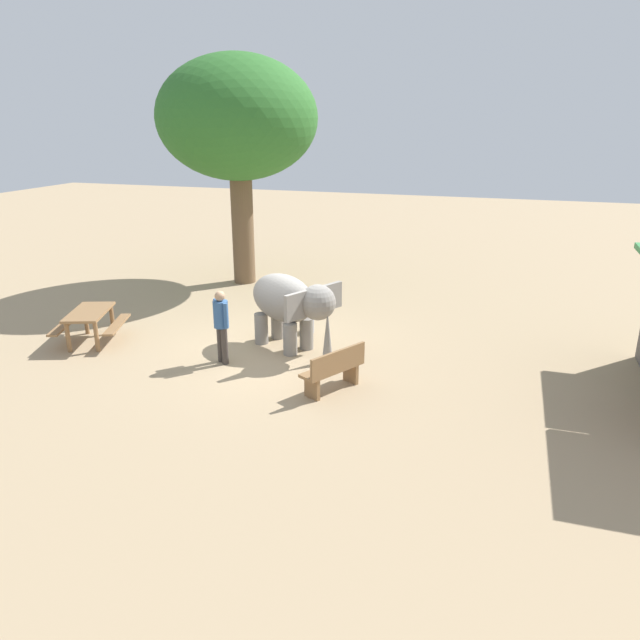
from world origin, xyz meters
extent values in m
plane|color=tan|center=(0.00, 0.00, 0.00)|extent=(60.00, 60.00, 0.00)
cylinder|color=gray|center=(-0.41, 0.66, 0.37)|extent=(0.32, 0.32, 0.73)
cylinder|color=gray|center=(0.04, 0.42, 0.37)|extent=(0.32, 0.32, 0.73)
cylinder|color=gray|center=(-0.87, -0.24, 0.37)|extent=(0.32, 0.32, 0.73)
cylinder|color=gray|center=(-0.42, -0.47, 0.37)|extent=(0.32, 0.32, 0.73)
ellipsoid|color=gray|center=(-0.41, 0.09, 1.17)|extent=(1.66, 2.05, 1.10)
sphere|color=gray|center=(0.10, 1.10, 1.31)|extent=(0.78, 0.78, 0.78)
cone|color=gray|center=(0.23, 1.36, 0.61)|extent=(0.24, 0.24, 1.23)
cube|color=gray|center=(-0.41, 1.23, 1.31)|extent=(0.61, 0.38, 0.58)
cube|color=gray|center=(0.51, 0.76, 1.31)|extent=(0.61, 0.38, 0.58)
cylinder|color=#3F3833|center=(0.88, -0.88, 0.41)|extent=(0.14, 0.14, 0.82)
cylinder|color=#3F3833|center=(0.98, -0.73, 0.41)|extent=(0.14, 0.14, 0.82)
cylinder|color=#33598C|center=(0.93, -0.80, 1.11)|extent=(0.32, 0.32, 0.58)
sphere|color=tan|center=(0.93, -0.80, 1.51)|extent=(0.22, 0.22, 0.22)
cylinder|color=#33598C|center=(0.82, -0.98, 1.12)|extent=(0.09, 0.09, 0.55)
cylinder|color=#33598C|center=(1.05, -0.63, 1.12)|extent=(0.09, 0.09, 0.55)
cylinder|color=brown|center=(-5.41, -3.18, 1.83)|extent=(0.69, 0.69, 3.66)
ellipsoid|color=#2D6B28|center=(-5.41, -3.18, 5.06)|extent=(5.17, 4.74, 3.66)
cube|color=olive|center=(1.53, 1.85, 0.45)|extent=(1.42, 1.03, 0.06)
cube|color=olive|center=(1.62, 2.00, 0.68)|extent=(1.25, 0.74, 0.40)
cube|color=olive|center=(1.99, 1.59, 0.21)|extent=(0.25, 0.35, 0.42)
cube|color=olive|center=(1.08, 2.10, 0.21)|extent=(0.25, 0.35, 0.42)
cube|color=olive|center=(0.75, -4.32, 0.75)|extent=(1.68, 1.26, 0.06)
cylinder|color=olive|center=(1.21, -3.82, 0.36)|extent=(0.10, 0.10, 0.72)
cylinder|color=olive|center=(1.43, -4.42, 0.36)|extent=(0.10, 0.10, 0.72)
cylinder|color=olive|center=(0.08, -4.22, 0.36)|extent=(0.10, 0.10, 0.72)
cylinder|color=olive|center=(0.30, -4.83, 0.36)|extent=(0.10, 0.10, 0.72)
cube|color=olive|center=(0.55, -3.74, 0.44)|extent=(1.49, 0.73, 0.05)
cube|color=olive|center=(0.96, -4.91, 0.44)|extent=(1.49, 0.73, 0.05)
cylinder|color=gray|center=(-1.44, 0.31, 0.16)|extent=(0.36, 0.36, 0.32)
camera|label=1|loc=(11.65, 4.82, 5.04)|focal=33.25mm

